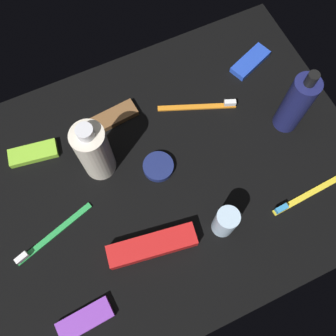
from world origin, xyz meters
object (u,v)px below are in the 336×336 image
object	(u,v)px
toothbrush_green	(50,237)
snack_bar_blue	(250,62)
toothbrush_yellow	(306,196)
toothpaste_box_red	(152,246)
lotion_bottle	(297,105)
bodywash_bottle	(94,151)
cream_tin_left	(158,167)
snack_bar_brown	(114,117)
deodorant_stick	(225,222)
toothbrush_orange	(202,106)
snack_bar_lime	(33,153)
snack_bar_purple	(85,320)

from	to	relation	value
toothbrush_green	snack_bar_blue	bearing A→B (deg)	-160.95
toothbrush_yellow	toothpaste_box_red	size ratio (longest dim) A/B	1.02
lotion_bottle	toothbrush_green	world-z (taller)	lotion_bottle
bodywash_bottle	cream_tin_left	distance (cm)	14.42
toothbrush_yellow	snack_bar_brown	xyz separation A→B (cm)	(29.35, -34.04, 0.14)
toothbrush_green	snack_bar_blue	size ratio (longest dim) A/B	1.69
deodorant_stick	toothbrush_green	xyz separation A→B (cm)	(32.50, -12.69, -3.95)
toothpaste_box_red	cream_tin_left	size ratio (longest dim) A/B	2.65
toothbrush_orange	snack_bar_lime	xyz separation A→B (cm)	(38.64, -4.90, 0.14)
toothbrush_green	snack_bar_brown	xyz separation A→B (cm)	(-21.96, -19.67, 0.14)
deodorant_stick	snack_bar_brown	world-z (taller)	deodorant_stick
snack_bar_purple	snack_bar_brown	size ratio (longest dim) A/B	1.00
toothbrush_green	lotion_bottle	bearing A→B (deg)	-177.77
cream_tin_left	lotion_bottle	bearing A→B (deg)	175.78
bodywash_bottle	toothpaste_box_red	bearing A→B (deg)	98.31
lotion_bottle	toothbrush_orange	world-z (taller)	lotion_bottle
toothbrush_orange	snack_bar_purple	world-z (taller)	toothbrush_orange
toothbrush_yellow	snack_bar_purple	size ratio (longest dim) A/B	1.73
snack_bar_lime	toothpaste_box_red	bearing A→B (deg)	127.09
toothbrush_green	snack_bar_blue	xyz separation A→B (cm)	(-57.19, -19.74, 0.14)
toothbrush_yellow	snack_bar_brown	world-z (taller)	toothbrush_yellow
toothbrush_green	snack_bar_lime	distance (cm)	18.96
toothbrush_green	snack_bar_lime	size ratio (longest dim) A/B	1.69
deodorant_stick	snack_bar_blue	world-z (taller)	deodorant_stick
snack_bar_lime	snack_bar_brown	size ratio (longest dim) A/B	1.00
lotion_bottle	bodywash_bottle	world-z (taller)	lotion_bottle
toothpaste_box_red	cream_tin_left	world-z (taller)	toothpaste_box_red
deodorant_stick	toothpaste_box_red	distance (cm)	15.06
snack_bar_blue	snack_bar_purple	distance (cm)	67.39
snack_bar_purple	snack_bar_brown	xyz separation A→B (cm)	(-20.90, -37.21, 0.00)
toothbrush_green	snack_bar_purple	size ratio (longest dim) A/B	1.69
snack_bar_brown	cream_tin_left	distance (cm)	15.73
lotion_bottle	deodorant_stick	bearing A→B (deg)	31.72
lotion_bottle	toothpaste_box_red	distance (cm)	41.22
lotion_bottle	toothbrush_yellow	world-z (taller)	lotion_bottle
bodywash_bottle	snack_bar_lime	xyz separation A→B (cm)	(12.33, -8.61, -7.26)
toothbrush_yellow	cream_tin_left	size ratio (longest dim) A/B	2.72
snack_bar_blue	cream_tin_left	bearing A→B (deg)	5.22
lotion_bottle	snack_bar_lime	xyz separation A→B (cm)	(54.04, -16.59, -7.31)
toothbrush_green	snack_bar_lime	xyz separation A→B (cm)	(-2.55, -18.79, 0.14)
bodywash_bottle	snack_bar_blue	world-z (taller)	bodywash_bottle
toothbrush_orange	snack_bar_purple	bearing A→B (deg)	38.07
toothbrush_orange	toothbrush_yellow	size ratio (longest dim) A/B	0.95
bodywash_bottle	deodorant_stick	distance (cm)	29.07
snack_bar_lime	snack_bar_brown	xyz separation A→B (cm)	(-19.41, -0.88, 0.00)
cream_tin_left	toothpaste_box_red	bearing A→B (deg)	61.57
snack_bar_purple	cream_tin_left	bearing A→B (deg)	-142.25
lotion_bottle	toothbrush_green	size ratio (longest dim) A/B	1.05
toothpaste_box_red	toothbrush_green	bearing A→B (deg)	-21.25
snack_bar_purple	lotion_bottle	bearing A→B (deg)	-164.12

